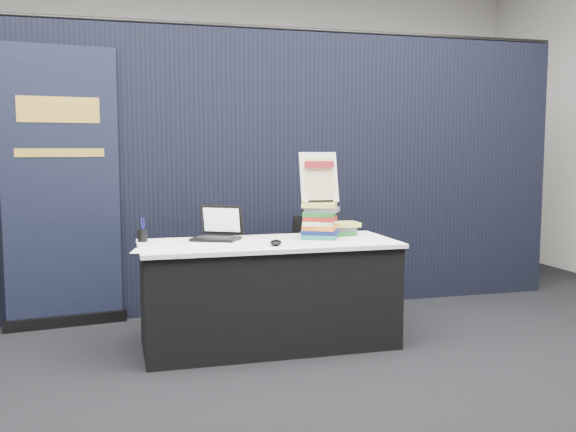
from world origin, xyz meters
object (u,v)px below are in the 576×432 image
(pullup_banner, at_px, (62,204))
(book_stack_tall, at_px, (320,221))
(display_table, at_px, (269,294))
(laptop, at_px, (215,232))
(book_stack_short, at_px, (341,229))
(stacking_chair, at_px, (319,261))
(info_sign, at_px, (319,178))

(pullup_banner, bearing_deg, book_stack_tall, -33.51)
(display_table, bearing_deg, pullup_banner, 147.21)
(display_table, bearing_deg, laptop, 150.32)
(book_stack_tall, relative_size, pullup_banner, 0.13)
(book_stack_short, xyz_separation_m, pullup_banner, (-2.04, 0.75, 0.17))
(stacking_chair, bearing_deg, pullup_banner, 178.00)
(display_table, distance_m, info_sign, 0.91)
(book_stack_short, bearing_deg, pullup_banner, 159.88)
(book_stack_short, bearing_deg, stacking_chair, 90.27)
(laptop, xyz_separation_m, pullup_banner, (-1.08, 0.72, 0.17))
(pullup_banner, bearing_deg, laptop, -41.86)
(info_sign, height_order, pullup_banner, pullup_banner)
(book_stack_short, height_order, info_sign, info_sign)
(book_stack_tall, bearing_deg, display_table, -172.27)
(book_stack_short, bearing_deg, book_stack_tall, -149.85)
(info_sign, relative_size, stacking_chair, 0.45)
(display_table, relative_size, info_sign, 4.76)
(display_table, bearing_deg, stacking_chair, 49.30)
(info_sign, distance_m, pullup_banner, 2.03)
(display_table, height_order, stacking_chair, stacking_chair)
(laptop, height_order, pullup_banner, pullup_banner)
(book_stack_short, distance_m, pullup_banner, 2.18)
(book_stack_tall, relative_size, stacking_chair, 0.35)
(stacking_chair, bearing_deg, book_stack_tall, -103.54)
(book_stack_tall, height_order, stacking_chair, book_stack_tall)
(laptop, distance_m, stacking_chair, 1.14)
(laptop, xyz_separation_m, stacking_chair, (0.96, 0.50, -0.34))
(book_stack_tall, distance_m, book_stack_short, 0.26)
(laptop, bearing_deg, display_table, -0.88)
(laptop, relative_size, info_sign, 1.03)
(laptop, distance_m, book_stack_short, 0.96)
(laptop, height_order, stacking_chair, laptop)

